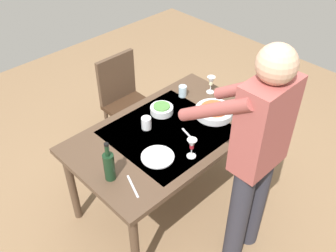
{
  "coord_description": "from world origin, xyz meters",
  "views": [
    {
      "loc": [
        1.5,
        1.54,
        2.53
      ],
      "look_at": [
        0.0,
        0.0,
        0.79
      ],
      "focal_mm": 40.36,
      "sensor_mm": 36.0,
      "label": 1
    }
  ],
  "objects": [
    {
      "name": "wine_glass_right",
      "position": [
        -0.62,
        -0.12,
        0.85
      ],
      "size": [
        0.07,
        0.07,
        0.15
      ],
      "color": "white",
      "rests_on": "dining_table"
    },
    {
      "name": "serving_bowl_pasta",
      "position": [
        -0.4,
        0.11,
        0.78
      ],
      "size": [
        0.3,
        0.3,
        0.07
      ],
      "color": "silver",
      "rests_on": "dining_table"
    },
    {
      "name": "dining_table",
      "position": [
        0.0,
        0.0,
        0.67
      ],
      "size": [
        1.47,
        0.89,
        0.74
      ],
      "color": "#4C3828",
      "rests_on": "ground_plane"
    },
    {
      "name": "chair_near",
      "position": [
        -0.23,
        -0.82,
        0.53
      ],
      "size": [
        0.4,
        0.4,
        0.91
      ],
      "color": "#352114",
      "rests_on": "ground_plane"
    },
    {
      "name": "table_fork",
      "position": [
        -0.07,
        0.14,
        0.75
      ],
      "size": [
        0.06,
        0.18,
        0.0
      ],
      "primitive_type": "cube",
      "rotation": [
        0.0,
        0.0,
        -0.26
      ],
      "color": "silver",
      "rests_on": "dining_table"
    },
    {
      "name": "dinner_plate_near",
      "position": [
        0.25,
        0.15,
        0.75
      ],
      "size": [
        0.23,
        0.23,
        0.01
      ],
      "primitive_type": "cylinder",
      "color": "silver",
      "rests_on": "dining_table"
    },
    {
      "name": "wine_bottle",
      "position": [
        0.59,
        0.08,
        0.85
      ],
      "size": [
        0.07,
        0.07,
        0.3
      ],
      "color": "black",
      "rests_on": "dining_table"
    },
    {
      "name": "water_cup_near_left",
      "position": [
        -0.41,
        -0.25,
        0.79
      ],
      "size": [
        0.07,
        0.07,
        0.1
      ],
      "primitive_type": "cylinder",
      "color": "silver",
      "rests_on": "dining_table"
    },
    {
      "name": "side_bowl_salad",
      "position": [
        -0.13,
        -0.2,
        0.78
      ],
      "size": [
        0.18,
        0.18,
        0.07
      ],
      "color": "silver",
      "rests_on": "dining_table"
    },
    {
      "name": "person_server",
      "position": [
        -0.06,
        0.7,
        0.96
      ],
      "size": [
        0.42,
        0.61,
        1.69
      ],
      "color": "#2D2D38",
      "rests_on": "ground_plane"
    },
    {
      "name": "water_cup_near_right",
      "position": [
        0.09,
        -0.14,
        0.79
      ],
      "size": [
        0.08,
        0.08,
        0.09
      ],
      "primitive_type": "cylinder",
      "color": "silver",
      "rests_on": "dining_table"
    },
    {
      "name": "ground_plane",
      "position": [
        0.0,
        0.0,
        0.0
      ],
      "size": [
        6.0,
        6.0,
        0.0
      ],
      "primitive_type": "plane",
      "color": "#846647"
    },
    {
      "name": "wine_glass_left",
      "position": [
        0.07,
        0.3,
        0.85
      ],
      "size": [
        0.07,
        0.07,
        0.15
      ],
      "color": "white",
      "rests_on": "dining_table"
    },
    {
      "name": "table_knife",
      "position": [
        0.54,
        0.24,
        0.75
      ],
      "size": [
        0.08,
        0.19,
        0.0
      ],
      "primitive_type": "cube",
      "rotation": [
        0.0,
        0.0,
        -0.36
      ],
      "color": "silver",
      "rests_on": "dining_table"
    }
  ]
}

